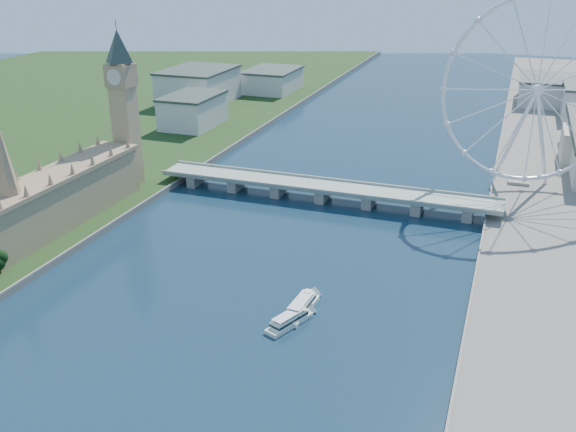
% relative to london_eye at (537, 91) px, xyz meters
% --- Properties ---
extents(parliament_range, '(24.00, 200.00, 70.00)m').
position_rel_london_eye_xyz_m(parliament_range, '(-247.98, -185.08, -49.04)').
color(parliament_range, tan).
rests_on(parliament_range, ground).
extents(big_ben, '(20.02, 20.02, 110.00)m').
position_rel_london_eye_xyz_m(big_ben, '(-247.98, -77.08, -0.95)').
color(big_ben, tan).
rests_on(big_ben, ground).
extents(westminster_bridge, '(220.00, 22.00, 9.50)m').
position_rel_london_eye_xyz_m(westminster_bridge, '(-119.98, -55.08, -60.89)').
color(westminster_bridge, gray).
rests_on(westminster_bridge, ground).
extents(london_eye, '(113.60, 39.12, 124.30)m').
position_rel_london_eye_xyz_m(london_eye, '(0.00, 0.00, 0.00)').
color(london_eye, silver).
rests_on(london_eye, ground).
extents(city_skyline, '(505.00, 280.00, 32.00)m').
position_rel_london_eye_xyz_m(city_skyline, '(-80.75, 205.00, -50.56)').
color(city_skyline, beige).
rests_on(city_skyline, ground).
extents(tour_boat_near, '(9.66, 30.15, 6.56)m').
position_rel_london_eye_xyz_m(tour_boat_near, '(-89.23, -191.67, -67.52)').
color(tour_boat_near, white).
rests_on(tour_boat_near, ground).
extents(tour_boat_far, '(16.62, 27.75, 5.97)m').
position_rel_london_eye_xyz_m(tour_boat_far, '(-90.53, -203.52, -67.52)').
color(tour_boat_far, silver).
rests_on(tour_boat_far, ground).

